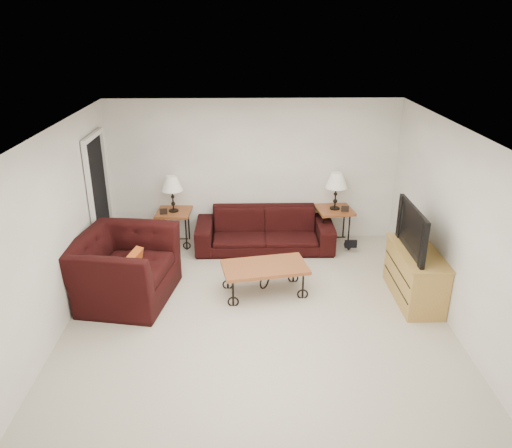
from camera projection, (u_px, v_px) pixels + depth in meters
The scene contains 20 objects.
ground at pixel (257, 311), 6.80m from camera, with size 5.00×5.00×0.00m, color #BDB0A1.
wall_back at pixel (254, 171), 8.62m from camera, with size 5.00×0.02×2.50m, color white.
wall_front at pixel (265, 347), 4.01m from camera, with size 5.00×0.02×2.50m, color white.
wall_left at pixel (60, 229), 6.26m from camera, with size 0.02×5.00×2.50m, color white.
wall_right at pixel (451, 225), 6.37m from camera, with size 0.02×5.00×2.50m, color white.
ceiling at pixel (257, 129), 5.84m from camera, with size 5.00×5.00×0.00m, color white.
doorway at pixel (100, 201), 7.87m from camera, with size 0.08×0.94×2.04m, color black.
sofa at pixel (264, 230), 8.53m from camera, with size 2.34×0.92×0.68m, color black.
side_table_left at pixel (175, 228), 8.68m from camera, with size 0.58×0.58×0.63m, color #984126.
side_table_right at pixel (333, 226), 8.73m from camera, with size 0.60×0.60×0.65m, color #984126.
lamp_left at pixel (172, 194), 8.43m from camera, with size 0.36×0.36×0.63m, color black, non-canonical shape.
lamp_right at pixel (336, 191), 8.48m from camera, with size 0.37×0.37×0.65m, color black, non-canonical shape.
photo_frame_left at pixel (163, 211), 8.39m from camera, with size 0.13×0.02×0.11m, color black.
photo_frame_right at pixel (345, 209), 8.45m from camera, with size 0.13×0.02×0.11m, color black.
coffee_table at pixel (265, 279), 7.15m from camera, with size 1.20×0.65×0.45m, color #984126.
armchair at pixel (123, 268), 6.95m from camera, with size 1.44×1.26×0.94m, color black.
throw_pillow at pixel (133, 266), 6.89m from camera, with size 0.42×0.11×0.42m, color #CB5C1A.
tv_stand at pixel (415, 275), 6.96m from camera, with size 0.52×1.25×0.75m, color #B28142.
television at pixel (420, 230), 6.69m from camera, with size 1.12×0.15×0.64m, color black.
backpack at pixel (350, 239), 8.50m from camera, with size 0.31×0.24×0.41m, color black.
Camera 1 is at (-0.15, -5.82, 3.70)m, focal length 34.76 mm.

